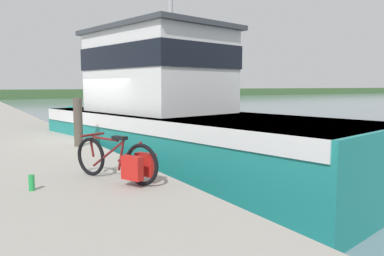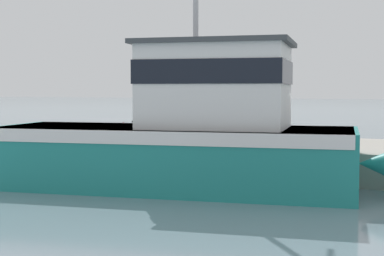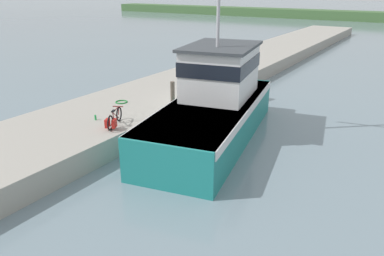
% 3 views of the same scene
% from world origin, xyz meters
% --- Properties ---
extents(ground_plane, '(320.00, 320.00, 0.00)m').
position_xyz_m(ground_plane, '(0.00, 0.00, 0.00)').
color(ground_plane, gray).
extents(far_shoreline, '(180.00, 5.00, 1.66)m').
position_xyz_m(far_shoreline, '(30.00, 62.63, 0.83)').
color(far_shoreline, '#426638').
rests_on(far_shoreline, ground_plane).
extents(fishing_boat_main, '(5.08, 11.39, 9.34)m').
position_xyz_m(fishing_boat_main, '(1.26, -0.97, 1.48)').
color(fishing_boat_main, teal).
rests_on(fishing_boat_main, ground_plane).
extents(boat_orange_near, '(4.86, 4.01, 4.98)m').
position_xyz_m(boat_orange_near, '(28.78, 43.44, 0.79)').
color(boat_orange_near, teal).
rests_on(boat_orange_near, ground_plane).
extents(boat_red_outer, '(7.86, 2.93, 1.92)m').
position_xyz_m(boat_red_outer, '(11.08, 21.95, 0.73)').
color(boat_red_outer, silver).
rests_on(boat_red_outer, ground_plane).
extents(bicycle_touring, '(0.85, 1.54, 0.67)m').
position_xyz_m(bicycle_touring, '(-1.43, -4.48, 1.22)').
color(bicycle_touring, black).
rests_on(bicycle_touring, dock_pier).
extents(mooring_post, '(0.20, 0.20, 1.12)m').
position_xyz_m(mooring_post, '(-1.13, -0.81, 1.48)').
color(mooring_post, '#51473D').
rests_on(mooring_post, dock_pier).
extents(water_bottle_on_curb, '(0.08, 0.08, 0.22)m').
position_xyz_m(water_bottle_on_curb, '(-2.65, -4.28, 1.02)').
color(water_bottle_on_curb, green).
rests_on(water_bottle_on_curb, dock_pier).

